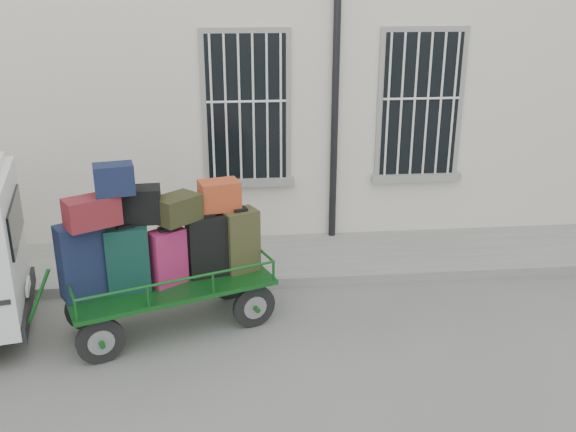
# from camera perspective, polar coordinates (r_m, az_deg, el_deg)

# --- Properties ---
(ground) EXTENTS (80.00, 80.00, 0.00)m
(ground) POSITION_cam_1_polar(r_m,az_deg,el_deg) (7.88, 0.46, -10.84)
(ground) COLOR #62625D
(ground) RESTS_ON ground
(building) EXTENTS (24.00, 5.15, 6.00)m
(building) POSITION_cam_1_polar(r_m,az_deg,el_deg) (12.29, -2.33, 15.17)
(building) COLOR beige
(building) RESTS_ON ground
(sidewalk) EXTENTS (24.00, 1.70, 0.15)m
(sidewalk) POSITION_cam_1_polar(r_m,az_deg,el_deg) (9.80, -0.91, -3.86)
(sidewalk) COLOR slate
(sidewalk) RESTS_ON ground
(luggage_cart) EXTENTS (2.87, 1.86, 2.19)m
(luggage_cart) POSITION_cam_1_polar(r_m,az_deg,el_deg) (7.78, -11.15, -3.05)
(luggage_cart) COLOR black
(luggage_cart) RESTS_ON ground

